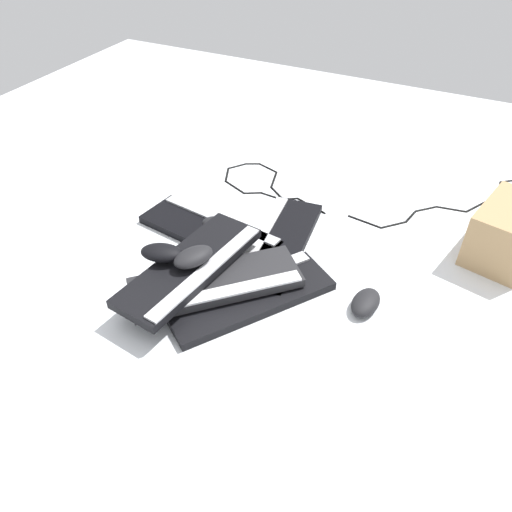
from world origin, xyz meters
name	(u,v)px	position (x,y,z in m)	size (l,w,h in m)	color
ground_plane	(240,281)	(0.00, 0.00, 0.00)	(3.20, 3.20, 0.00)	silver
keyboard_0	(210,231)	(0.18, -0.14, 0.01)	(0.46, 0.21, 0.03)	black
keyboard_1	(249,296)	(-0.06, 0.05, 0.01)	(0.37, 0.45, 0.03)	black
keyboard_2	(278,243)	(-0.03, -0.18, 0.01)	(0.20, 0.45, 0.03)	black
keyboard_3	(216,283)	(0.03, 0.08, 0.04)	(0.42, 0.41, 0.03)	#232326
keyboard_4	(191,266)	(0.10, 0.08, 0.07)	(0.21, 0.46, 0.03)	black
mouse_0	(220,225)	(0.14, -0.14, 0.05)	(0.11, 0.07, 0.04)	black
mouse_1	(193,257)	(0.09, 0.08, 0.11)	(0.11, 0.07, 0.04)	black
mouse_2	(366,302)	(-0.33, -0.05, 0.02)	(0.11, 0.07, 0.04)	black
mouse_3	(162,253)	(0.17, 0.10, 0.11)	(0.11, 0.07, 0.04)	black
mouse_4	(227,223)	(0.12, -0.16, 0.05)	(0.11, 0.07, 0.04)	silver
cable_0	(265,185)	(0.15, -0.47, 0.00)	(0.42, 0.21, 0.01)	black
cable_1	(471,196)	(-0.50, -0.71, 0.00)	(0.59, 0.72, 0.01)	black
cardboard_box	(508,233)	(-0.62, -0.43, 0.08)	(0.24, 0.16, 0.16)	tan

